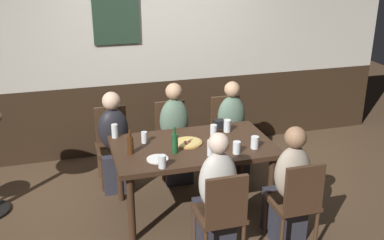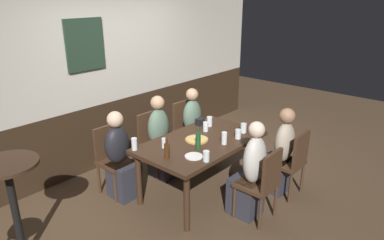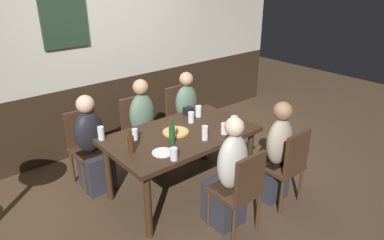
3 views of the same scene
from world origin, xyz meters
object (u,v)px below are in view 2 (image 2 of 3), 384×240
object	(u,v)px
dining_table	(201,146)
tumbler_short	(134,144)
person_mid_near	(250,177)
beer_glass_half	(243,129)
pint_glass_amber	(206,127)
tumbler_water	(206,157)
pint_glass_pale	(164,144)
person_mid_far	(161,143)
plate_white_large	(194,156)
chair_right_far	(187,126)
chair_left_far	(113,156)
beer_glass_tall	(238,135)
person_left_far	(121,161)
pint_glass_stout	(209,122)
pizza	(197,139)
beer_bottle_brown	(167,150)
person_right_far	(194,130)
condiment_caddy	(200,122)
highball_clear	(224,139)
person_right_near	(280,157)
beer_bottle_green	(198,140)
side_bar_table	(14,205)
chair_right_near	(292,160)

from	to	relation	value
dining_table	tumbler_short	xyz separation A→B (m)	(-0.73, 0.40, 0.15)
person_mid_near	tumbler_short	world-z (taller)	person_mid_near
beer_glass_half	pint_glass_amber	xyz separation A→B (m)	(-0.29, 0.40, 0.00)
dining_table	pint_glass_amber	size ratio (longest dim) A/B	12.71
tumbler_water	pint_glass_pale	bearing A→B (deg)	94.97
person_mid_far	plate_white_large	xyz separation A→B (m)	(-0.41, -0.96, 0.26)
chair_right_far	dining_table	bearing A→B (deg)	-128.50
chair_left_far	beer_glass_tall	distance (m)	1.62
person_left_far	pint_glass_stout	xyz separation A→B (m)	(1.15, -0.49, 0.33)
pizza	beer_bottle_brown	bearing A→B (deg)	-172.94
beer_bottle_brown	person_right_far	bearing A→B (deg)	29.49
plate_white_large	condiment_caddy	xyz separation A→B (m)	(0.81, 0.60, 0.04)
highball_clear	pint_glass_amber	bearing A→B (deg)	67.81
tumbler_short	plate_white_large	world-z (taller)	tumbler_short
person_mid_near	pint_glass_stout	size ratio (longest dim) A/B	8.81
pizza	tumbler_water	world-z (taller)	tumbler_water
chair_left_far	beer_bottle_brown	bearing A→B (deg)	-85.26
person_right_near	plate_white_large	bearing A→B (deg)	156.47
chair_left_far	plate_white_large	xyz separation A→B (m)	(0.29, -1.12, 0.25)
beer_bottle_brown	person_left_far	bearing A→B (deg)	95.76
person_mid_far	beer_bottle_brown	world-z (taller)	person_mid_far
chair_left_far	person_mid_near	xyz separation A→B (m)	(0.70, -1.61, -0.00)
chair_left_far	pizza	size ratio (longest dim) A/B	3.07
person_right_far	beer_glass_half	distance (m)	1.03
person_mid_far	beer_bottle_green	xyz separation A→B (m)	(-0.22, -0.86, 0.36)
beer_glass_tall	highball_clear	bearing A→B (deg)	173.97
dining_table	tumbler_water	xyz separation A→B (m)	(-0.40, -0.41, 0.13)
person_right_far	chair_right_far	bearing A→B (deg)	90.00
beer_glass_tall	pint_glass_pale	size ratio (longest dim) A/B	1.02
beer_bottle_brown	side_bar_table	distance (m)	1.57
dining_table	person_mid_near	world-z (taller)	person_mid_near
highball_clear	plate_white_large	distance (m)	0.51
pint_glass_pale	chair_right_far	bearing A→B (deg)	31.10
chair_right_near	tumbler_short	size ratio (longest dim) A/B	6.10
beer_glass_half	tumbler_water	size ratio (longest dim) A/B	1.03
highball_clear	dining_table	bearing A→B (deg)	108.23
highball_clear	beer_bottle_green	xyz separation A→B (m)	(-0.31, 0.15, 0.04)
pint_glass_pale	plate_white_large	distance (m)	0.43
beer_glass_tall	side_bar_table	world-z (taller)	side_bar_table
person_right_near	chair_left_far	bearing A→B (deg)	131.20
person_left_far	side_bar_table	world-z (taller)	person_left_far
beer_glass_tall	tumbler_short	xyz separation A→B (m)	(-1.07, 0.71, 0.02)
chair_right_near	beer_bottle_brown	world-z (taller)	beer_bottle_brown
person_mid_far	person_right_near	bearing A→B (deg)	-64.05
person_mid_far	pizza	distance (m)	0.73
pint_glass_amber	person_left_far	bearing A→B (deg)	149.57
person_right_far	plate_white_large	size ratio (longest dim) A/B	5.50
chair_left_far	person_mid_near	size ratio (longest dim) A/B	0.75
tumbler_water	dining_table	bearing A→B (deg)	45.27
pizza	chair_right_far	bearing A→B (deg)	48.66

